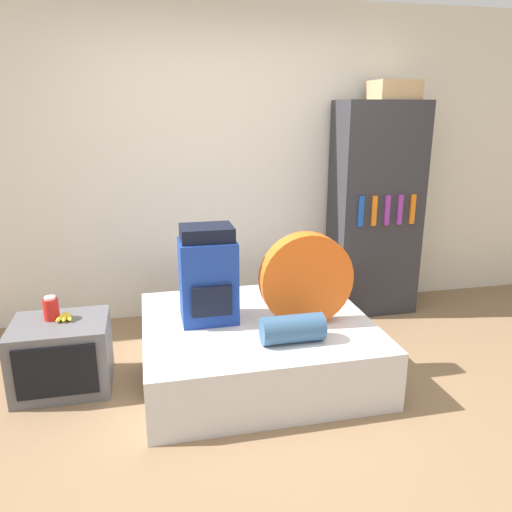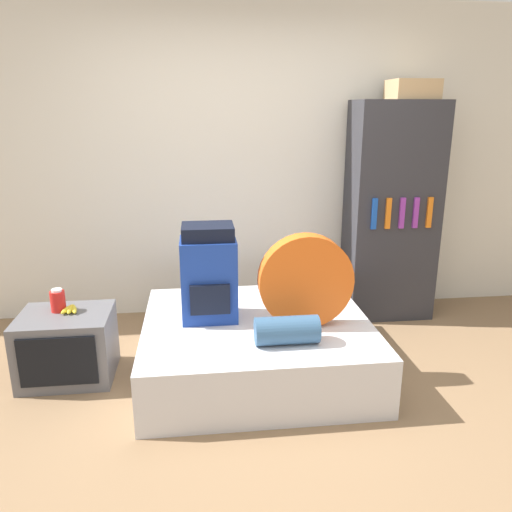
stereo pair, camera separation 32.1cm
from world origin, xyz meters
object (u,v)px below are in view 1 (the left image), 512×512
(television, at_px, (62,355))
(bookshelf, at_px, (375,210))
(tent_bag, at_px, (306,279))
(backpack, at_px, (208,276))
(sleeping_roll, at_px, (292,329))
(cardboard_box, at_px, (394,90))
(canister, at_px, (51,308))

(television, distance_m, bookshelf, 2.75)
(tent_bag, distance_m, television, 1.65)
(tent_bag, xyz_separation_m, bookshelf, (0.95, 1.02, 0.22))
(backpack, xyz_separation_m, bookshelf, (1.57, 0.83, 0.21))
(sleeping_roll, xyz_separation_m, cardboard_box, (1.21, 1.27, 1.43))
(tent_bag, xyz_separation_m, canister, (-1.62, 0.26, -0.16))
(backpack, relative_size, television, 1.09)
(backpack, height_order, television, backpack)
(canister, relative_size, cardboard_box, 0.43)
(television, distance_m, cardboard_box, 3.22)
(tent_bag, height_order, canister, tent_bag)
(canister, distance_m, bookshelf, 2.71)
(backpack, relative_size, cardboard_box, 1.81)
(sleeping_roll, relative_size, cardboard_box, 1.08)
(television, relative_size, canister, 3.83)
(cardboard_box, bearing_deg, backpack, -153.71)
(sleeping_roll, distance_m, television, 1.50)
(backpack, distance_m, television, 1.07)
(cardboard_box, bearing_deg, sleeping_roll, -133.76)
(canister, height_order, cardboard_box, cardboard_box)
(canister, bearing_deg, sleeping_roll, -19.45)
(tent_bag, bearing_deg, canister, 170.90)
(tent_bag, distance_m, canister, 1.65)
(canister, bearing_deg, tent_bag, -9.10)
(sleeping_roll, bearing_deg, television, 162.38)
(sleeping_roll, bearing_deg, cardboard_box, 46.24)
(tent_bag, relative_size, canister, 3.95)
(backpack, bearing_deg, bookshelf, 27.76)
(backpack, height_order, sleeping_roll, backpack)
(sleeping_roll, distance_m, cardboard_box, 2.26)
(tent_bag, bearing_deg, backpack, 162.83)
(tent_bag, relative_size, bookshelf, 0.34)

